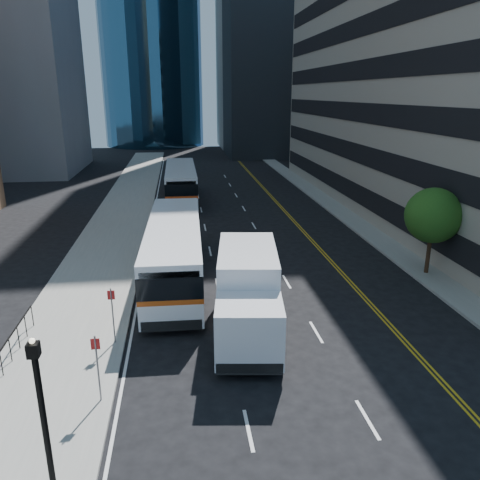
{
  "coord_description": "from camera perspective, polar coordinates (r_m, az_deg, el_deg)",
  "views": [
    {
      "loc": [
        -5.39,
        -16.37,
        10.36
      ],
      "look_at": [
        -2.28,
        7.45,
        2.8
      ],
      "focal_mm": 35.0,
      "sensor_mm": 36.0,
      "label": 1
    }
  ],
  "objects": [
    {
      "name": "street_tree",
      "position": [
        29.09,
        22.49,
        2.77
      ],
      "size": [
        3.2,
        3.2,
        5.1
      ],
      "color": "#332114",
      "rests_on": "sidewalk_east"
    },
    {
      "name": "ground",
      "position": [
        20.11,
        9.5,
        -13.81
      ],
      "size": [
        160.0,
        160.0,
        0.0
      ],
      "primitive_type": "plane",
      "color": "black",
      "rests_on": "ground"
    },
    {
      "name": "box_truck",
      "position": [
        20.79,
        0.96,
        -6.51
      ],
      "size": [
        3.55,
        7.86,
        3.63
      ],
      "rotation": [
        0.0,
        0.0,
        -0.13
      ],
      "color": "silver",
      "rests_on": "ground"
    },
    {
      "name": "sidewalk_west",
      "position": [
        42.94,
        -14.07,
        3.08
      ],
      "size": [
        5.0,
        90.0,
        0.15
      ],
      "primitive_type": "cube",
      "color": "gray",
      "rests_on": "ground"
    },
    {
      "name": "lamp_post",
      "position": [
        13.38,
        -22.9,
        -18.93
      ],
      "size": [
        0.28,
        0.28,
        4.56
      ],
      "color": "black",
      "rests_on": "sidewalk_west"
    },
    {
      "name": "sidewalk_east",
      "position": [
        44.99,
        11.45,
        3.91
      ],
      "size": [
        2.0,
        90.0,
        0.15
      ],
      "primitive_type": "cube",
      "color": "gray",
      "rests_on": "ground"
    },
    {
      "name": "bus_rear",
      "position": [
        47.45,
        -7.22,
        7.01
      ],
      "size": [
        2.94,
        13.16,
        3.4
      ],
      "rotation": [
        0.0,
        0.0,
        0.0
      ],
      "color": "white",
      "rests_on": "ground"
    },
    {
      "name": "bus_front",
      "position": [
        26.67,
        -7.99,
        -1.27
      ],
      "size": [
        3.2,
        13.34,
        3.43
      ],
      "rotation": [
        0.0,
        0.0,
        -0.02
      ],
      "color": "white",
      "rests_on": "ground"
    }
  ]
}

